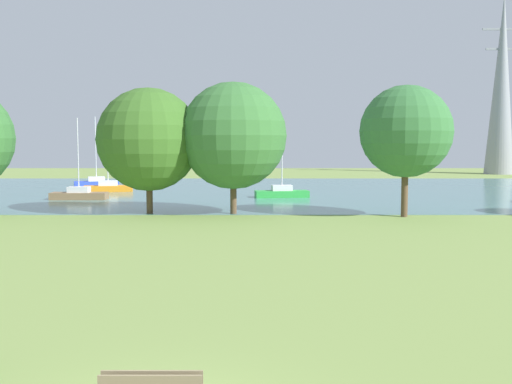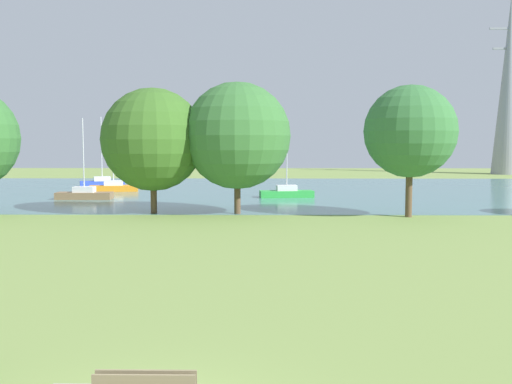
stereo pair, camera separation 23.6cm
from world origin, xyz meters
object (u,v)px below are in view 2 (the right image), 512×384
at_px(tree_west_near, 153,140).
at_px(electricity_pylon, 509,84).
at_px(sailboat_blue, 102,182).
at_px(tree_east_far, 410,131).
at_px(sailboat_brown, 84,194).
at_px(tree_east_near, 237,136).
at_px(sailboat_green, 287,193).
at_px(sailboat_orange, 114,187).

bearing_deg(tree_west_near, electricity_pylon, 48.26).
bearing_deg(sailboat_blue, tree_east_far, -43.68).
relative_size(sailboat_blue, electricity_pylon, 0.28).
xyz_separation_m(sailboat_brown, tree_east_far, (25.31, -11.75, 5.22)).
height_order(tree_east_near, tree_east_far, tree_east_near).
relative_size(sailboat_blue, sailboat_brown, 1.10).
distance_m(sailboat_green, sailboat_brown, 17.82).
relative_size(sailboat_green, electricity_pylon, 0.19).
height_order(sailboat_blue, sailboat_orange, sailboat_orange).
height_order(sailboat_brown, tree_east_near, tree_east_near).
bearing_deg(tree_east_far, tree_west_near, 174.29).
distance_m(sailboat_green, sailboat_blue, 23.97).
height_order(sailboat_blue, sailboat_brown, sailboat_blue).
bearing_deg(sailboat_orange, sailboat_green, -19.62).
distance_m(sailboat_brown, electricity_pylon, 68.42).
relative_size(sailboat_brown, electricity_pylon, 0.25).
distance_m(tree_east_near, electricity_pylon, 65.01).
relative_size(tree_west_near, electricity_pylon, 0.31).
distance_m(sailboat_blue, sailboat_orange, 7.39).
height_order(tree_west_near, electricity_pylon, electricity_pylon).
relative_size(sailboat_green, tree_east_far, 0.59).
bearing_deg(sailboat_brown, tree_east_near, -36.42).
relative_size(tree_west_near, tree_east_far, 1.00).
bearing_deg(sailboat_green, sailboat_blue, 147.50).
xyz_separation_m(sailboat_green, tree_west_near, (-9.76, -11.94, 4.71)).
distance_m(sailboat_green, electricity_pylon, 54.35).
bearing_deg(tree_east_far, electricity_pylon, 61.98).
bearing_deg(tree_west_near, tree_east_near, -1.77).
distance_m(sailboat_brown, tree_east_far, 28.39).
xyz_separation_m(sailboat_green, sailboat_brown, (-17.72, -1.92, 0.02)).
bearing_deg(tree_west_near, sailboat_blue, 112.84).
bearing_deg(tree_east_far, tree_east_near, 172.30).
bearing_deg(sailboat_brown, sailboat_blue, 99.58).
height_order(sailboat_brown, sailboat_orange, sailboat_orange).
xyz_separation_m(sailboat_blue, tree_east_far, (27.81, -26.55, 5.21)).
bearing_deg(sailboat_green, electricity_pylon, 47.55).
height_order(sailboat_orange, tree_east_far, tree_east_far).
distance_m(sailboat_green, tree_west_near, 16.12).
height_order(sailboat_blue, tree_east_near, tree_east_near).
distance_m(sailboat_blue, sailboat_brown, 15.01).
xyz_separation_m(sailboat_orange, tree_east_far, (24.80, -19.81, 5.21)).
bearing_deg(tree_east_far, sailboat_green, 119.04).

